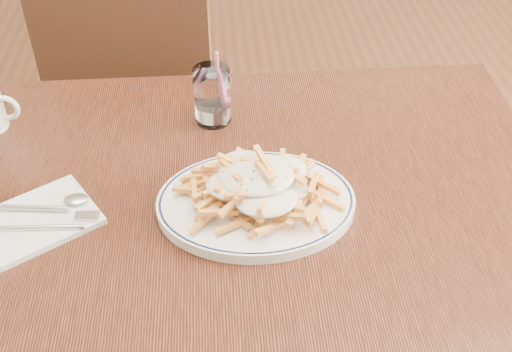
{
  "coord_description": "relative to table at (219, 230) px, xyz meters",
  "views": [
    {
      "loc": [
        0.01,
        -0.81,
        1.48
      ],
      "look_at": [
        0.06,
        -0.03,
        0.82
      ],
      "focal_mm": 45.0,
      "sensor_mm": 36.0,
      "label": 1
    }
  ],
  "objects": [
    {
      "name": "fries_plate",
      "position": [
        0.06,
        -0.03,
        0.09
      ],
      "size": [
        0.4,
        0.37,
        0.02
      ],
      "color": "white",
      "rests_on": "table"
    },
    {
      "name": "napkin",
      "position": [
        -0.31,
        -0.05,
        0.08
      ],
      "size": [
        0.25,
        0.23,
        0.01
      ],
      "primitive_type": "cube",
      "rotation": [
        0.0,
        0.0,
        0.57
      ],
      "color": "silver",
      "rests_on": "table"
    },
    {
      "name": "cutlery",
      "position": [
        -0.31,
        -0.04,
        0.09
      ],
      "size": [
        0.21,
        0.08,
        0.01
      ],
      "color": "silver",
      "rests_on": "napkin"
    },
    {
      "name": "chair_far",
      "position": [
        -0.2,
        0.68,
        -0.15
      ],
      "size": [
        0.47,
        0.47,
        0.91
      ],
      "color": "black",
      "rests_on": "ground"
    },
    {
      "name": "loaded_fries",
      "position": [
        0.06,
        -0.03,
        0.14
      ],
      "size": [
        0.28,
        0.24,
        0.07
      ],
      "color": "gold",
      "rests_on": "fries_plate"
    },
    {
      "name": "table",
      "position": [
        0.0,
        0.0,
        0.0
      ],
      "size": [
        1.2,
        0.8,
        0.75
      ],
      "color": "black",
      "rests_on": "ground"
    },
    {
      "name": "water_glass",
      "position": [
        -0.0,
        0.23,
        0.13
      ],
      "size": [
        0.07,
        0.07,
        0.15
      ],
      "color": "white",
      "rests_on": "table"
    }
  ]
}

